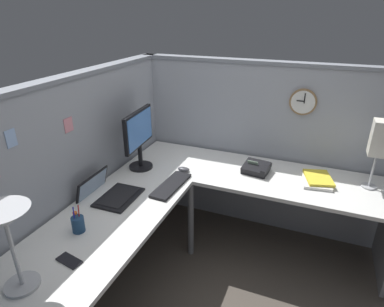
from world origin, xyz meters
The scene contains 17 objects.
ground_plane centered at (0.00, 0.00, 0.00)m, with size 6.80×6.80×0.00m, color #4C443D.
cubicle_wall_back centered at (-0.36, 0.87, 0.79)m, with size 2.57×0.12×1.58m.
cubicle_wall_right centered at (0.87, -0.27, 0.79)m, with size 0.12×2.37×1.58m.
desk centered at (-0.15, -0.05, 0.63)m, with size 2.35×2.15×0.73m.
monitor centered at (0.21, 0.64, 1.02)m, with size 0.46×0.20×0.50m.
laptop centered at (-0.29, 0.63, 0.75)m, with size 0.35×0.39×0.22m.
keyboard centered at (0.01, 0.26, 0.74)m, with size 0.43×0.14×0.02m, color black.
computer_mouse centered at (0.28, 0.27, 0.75)m, with size 0.06×0.10×0.03m, color #38383D.
desk_lamp_dome centered at (-1.15, 0.52, 1.09)m, with size 0.24×0.24×0.44m.
pen_cup centered at (-0.70, 0.55, 0.78)m, with size 0.08×0.08×0.18m.
cell_phone centered at (-0.93, 0.42, 0.73)m, with size 0.07×0.14×0.01m, color black.
office_phone centered at (0.48, -0.30, 0.77)m, with size 0.22×0.23×0.11m.
book_stack centered at (0.50, -0.77, 0.75)m, with size 0.32×0.26×0.04m.
desk_lamp_paper centered at (0.56, -1.14, 1.11)m, with size 0.13×0.13×0.53m.
wall_clock centered at (0.82, -0.57, 1.27)m, with size 0.04×0.22×0.22m.
pinned_note_middle centered at (-0.36, 0.82, 1.27)m, with size 0.08×0.00×0.10m, color pink.
pinned_note_rightmost centered at (-0.80, 0.82, 1.34)m, with size 0.06×0.00×0.10m, color #99B7E5.
Camera 1 is at (-1.95, -0.70, 1.98)m, focal length 30.58 mm.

